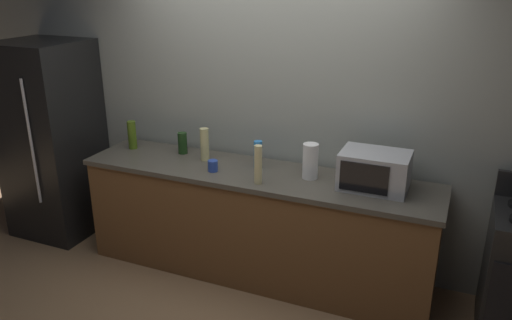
{
  "coord_description": "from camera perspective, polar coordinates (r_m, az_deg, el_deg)",
  "views": [
    {
      "loc": [
        1.44,
        -2.99,
        2.37
      ],
      "look_at": [
        0.0,
        0.4,
        1.0
      ],
      "focal_mm": 35.84,
      "sensor_mm": 36.0,
      "label": 1
    }
  ],
  "objects": [
    {
      "name": "bottle_vinegar",
      "position": [
        4.19,
        -5.76,
        1.74
      ],
      "size": [
        0.07,
        0.07,
        0.27
      ],
      "primitive_type": "cylinder",
      "color": "beige",
      "rests_on": "counter_run"
    },
    {
      "name": "refrigerator",
      "position": [
        5.08,
        -21.79,
        2.11
      ],
      "size": [
        0.72,
        0.73,
        1.8
      ],
      "color": "black",
      "rests_on": "ground_plane"
    },
    {
      "name": "microwave",
      "position": [
        3.73,
        13.08,
        -1.15
      ],
      "size": [
        0.48,
        0.35,
        0.27
      ],
      "color": "#B7BABF",
      "rests_on": "counter_run"
    },
    {
      "name": "bottle_olive_oil",
      "position": [
        4.58,
        -13.66,
        2.73
      ],
      "size": [
        0.07,
        0.07,
        0.25
      ],
      "primitive_type": "cylinder",
      "color": "#4C6B19",
      "rests_on": "counter_run"
    },
    {
      "name": "mug_blue",
      "position": [
        3.98,
        -4.84,
        -0.65
      ],
      "size": [
        0.08,
        0.08,
        0.09
      ],
      "primitive_type": "cylinder",
      "color": "#2D4CB2",
      "rests_on": "counter_run"
    },
    {
      "name": "ground_plane",
      "position": [
        4.08,
        -2.28,
        -15.14
      ],
      "size": [
        8.0,
        8.0,
        0.0
      ],
      "primitive_type": "plane",
      "color": "#93704C"
    },
    {
      "name": "bottle_wine",
      "position": [
        4.39,
        -8.2,
        1.89
      ],
      "size": [
        0.08,
        0.08,
        0.18
      ],
      "primitive_type": "cylinder",
      "color": "#1E3F19",
      "rests_on": "counter_run"
    },
    {
      "name": "back_wall",
      "position": [
        4.19,
        2.21,
        6.3
      ],
      "size": [
        6.4,
        0.1,
        2.7
      ],
      "primitive_type": "cube",
      "color": "#9EA399",
      "rests_on": "ground_plane"
    },
    {
      "name": "paper_towel_roll",
      "position": [
        3.83,
        6.09,
        -0.13
      ],
      "size": [
        0.12,
        0.12,
        0.27
      ],
      "primitive_type": "cylinder",
      "color": "white",
      "rests_on": "counter_run"
    },
    {
      "name": "bottle_spray_cleaner",
      "position": [
        4.02,
        0.22,
        0.63
      ],
      "size": [
        0.07,
        0.07,
        0.22
      ],
      "primitive_type": "cylinder",
      "color": "#338CE5",
      "rests_on": "counter_run"
    },
    {
      "name": "counter_run",
      "position": [
        4.15,
        0.0,
        -7.1
      ],
      "size": [
        2.84,
        0.64,
        0.9
      ],
      "color": "brown",
      "rests_on": "ground_plane"
    },
    {
      "name": "bottle_hand_soap",
      "position": [
        3.71,
        0.24,
        -0.52
      ],
      "size": [
        0.06,
        0.06,
        0.29
      ],
      "primitive_type": "cylinder",
      "color": "beige",
      "rests_on": "counter_run"
    }
  ]
}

